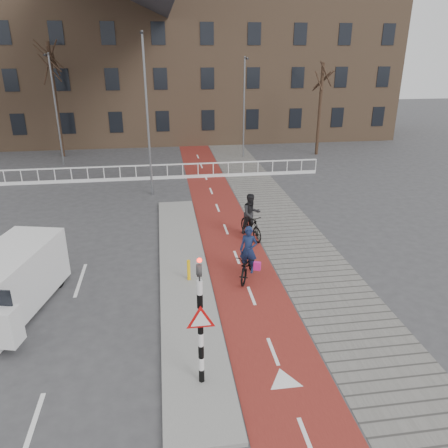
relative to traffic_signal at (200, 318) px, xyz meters
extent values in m
plane|color=#38383A|center=(0.60, 2.02, -1.99)|extent=(120.00, 120.00, 0.00)
cube|color=maroon|center=(2.10, 12.02, -1.98)|extent=(2.50, 60.00, 0.01)
cube|color=slate|center=(4.90, 12.02, -1.98)|extent=(3.00, 60.00, 0.01)
cube|color=gray|center=(-0.10, 6.02, -1.93)|extent=(1.80, 16.00, 0.12)
cylinder|color=black|center=(0.00, 0.02, -0.43)|extent=(0.14, 0.14, 2.88)
imported|color=black|center=(0.00, 0.02, 1.41)|extent=(0.13, 0.16, 0.80)
cylinder|color=#FF0C05|center=(0.00, -0.12, 1.59)|extent=(0.11, 0.02, 0.11)
cylinder|color=yellow|center=(0.04, 5.27, -1.48)|extent=(0.12, 0.12, 0.77)
imported|color=black|center=(2.23, 5.32, -1.47)|extent=(1.41, 2.04, 1.02)
imported|color=#141F41|center=(2.23, 5.32, -0.86)|extent=(0.76, 0.65, 1.77)
cube|color=#C81C79|center=(2.45, 4.82, -1.27)|extent=(0.29, 0.24, 0.30)
imported|color=black|center=(3.05, 8.87, -1.40)|extent=(1.05, 2.01, 1.16)
imported|color=black|center=(3.05, 8.87, -0.83)|extent=(1.04, 0.91, 1.82)
cube|color=silver|center=(-5.71, 4.29, -0.93)|extent=(2.88, 4.91, 1.84)
cube|color=#1E8C4B|center=(-4.78, 4.29, -1.03)|extent=(0.72, 2.87, 0.55)
cylinder|color=black|center=(-5.32, 2.58, -1.67)|extent=(0.38, 0.68, 0.64)
cylinder|color=black|center=(-6.10, 5.99, -1.67)|extent=(0.38, 0.68, 0.64)
cylinder|color=black|center=(-4.58, 5.62, -1.67)|extent=(0.38, 0.68, 0.64)
cube|color=silver|center=(-4.40, 19.02, -1.04)|extent=(28.00, 0.08, 0.08)
cube|color=silver|center=(-4.40, 19.02, -1.89)|extent=(28.00, 0.10, 0.20)
cube|color=#7F6047|center=(-2.40, 34.02, 4.01)|extent=(46.00, 10.00, 12.00)
cylinder|color=black|center=(-8.40, 26.73, 2.19)|extent=(0.28, 0.28, 8.37)
cylinder|color=black|center=(11.60, 24.51, 1.47)|extent=(0.25, 0.25, 6.93)
cylinder|color=slate|center=(-1.36, 15.88, 2.39)|extent=(0.12, 0.12, 8.75)
cylinder|color=slate|center=(-7.85, 23.97, 1.83)|extent=(0.12, 0.12, 7.65)
cylinder|color=slate|center=(5.64, 24.57, 1.70)|extent=(0.12, 0.12, 7.37)
camera|label=1|loc=(-0.69, -8.69, 5.91)|focal=35.00mm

